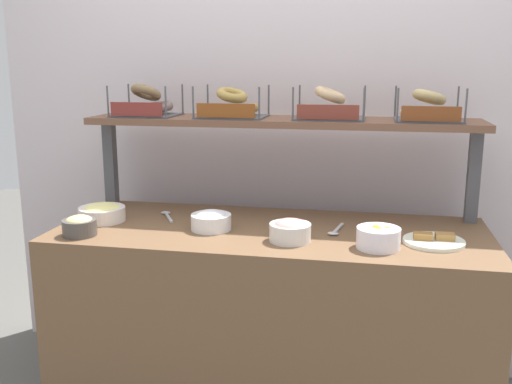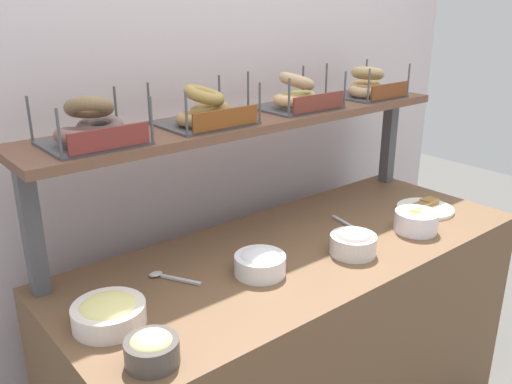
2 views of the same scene
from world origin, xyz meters
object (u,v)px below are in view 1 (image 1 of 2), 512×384
at_px(bowl_egg_salad, 102,212).
at_px(serving_plate_white, 434,241).
at_px(serving_spoon_by_edge, 335,231).
at_px(bagel_basket_plain, 329,108).
at_px(serving_spoon_near_plate, 167,215).
at_px(bowl_fruit_salad, 378,237).
at_px(bowl_lox_spread, 290,230).
at_px(bagel_basket_everything, 232,107).
at_px(bagel_basket_poppy, 146,105).
at_px(bowl_cream_cheese, 211,220).
at_px(bagel_basket_sesame, 428,110).
at_px(bowl_hummus, 79,226).

relative_size(bowl_egg_salad, serving_plate_white, 0.86).
xyz_separation_m(serving_plate_white, serving_spoon_by_edge, (-0.37, 0.07, -0.00)).
xyz_separation_m(serving_spoon_by_edge, bagel_basket_plain, (-0.06, 0.26, 0.47)).
xyz_separation_m(serving_plate_white, serving_spoon_near_plate, (-1.12, 0.18, -0.00)).
relative_size(bowl_fruit_salad, bowl_lox_spread, 1.01).
xyz_separation_m(bowl_egg_salad, bagel_basket_everything, (0.51, 0.27, 0.44)).
height_order(bowl_egg_salad, serving_spoon_near_plate, bowl_egg_salad).
height_order(bowl_egg_salad, serving_plate_white, bowl_egg_salad).
xyz_separation_m(bowl_fruit_salad, bagel_basket_plain, (-0.22, 0.43, 0.44)).
height_order(bowl_egg_salad, bowl_lox_spread, bowl_lox_spread).
distance_m(bowl_lox_spread, serving_spoon_by_edge, 0.22).
bearing_deg(bagel_basket_plain, serving_plate_white, -38.05).
bearing_deg(serving_spoon_near_plate, bagel_basket_poppy, 133.41).
relative_size(bowl_lox_spread, bagel_basket_poppy, 0.56).
distance_m(bowl_cream_cheese, bagel_basket_everything, 0.53).
bearing_deg(serving_spoon_by_edge, serving_plate_white, -10.97).
relative_size(serving_spoon_near_plate, bagel_basket_poppy, 0.56).
bearing_deg(serving_spoon_by_edge, serving_spoon_near_plate, 171.80).
height_order(bowl_cream_cheese, serving_spoon_by_edge, bowl_cream_cheese).
bearing_deg(bowl_fruit_salad, bowl_egg_salad, 172.45).
height_order(bagel_basket_poppy, bagel_basket_everything, bagel_basket_poppy).
height_order(bowl_lox_spread, bagel_basket_sesame, bagel_basket_sesame).
relative_size(bowl_cream_cheese, bagel_basket_everything, 0.55).
bearing_deg(bowl_fruit_salad, serving_plate_white, 25.19).
height_order(bowl_lox_spread, serving_spoon_by_edge, bowl_lox_spread).
height_order(serving_spoon_near_plate, bagel_basket_plain, bagel_basket_plain).
xyz_separation_m(bagel_basket_poppy, bagel_basket_plain, (0.83, 0.01, -0.00)).
relative_size(bowl_lox_spread, bagel_basket_everything, 0.54).
bearing_deg(bowl_lox_spread, serving_spoon_near_plate, 156.51).
relative_size(bowl_cream_cheese, serving_spoon_near_plate, 1.04).
height_order(bowl_fruit_salad, bagel_basket_poppy, bagel_basket_poppy).
distance_m(bowl_cream_cheese, serving_spoon_near_plate, 0.30).
relative_size(bowl_hummus, serving_plate_white, 0.58).
bearing_deg(bowl_fruit_salad, bagel_basket_sesame, 66.44).
distance_m(bowl_cream_cheese, serving_plate_white, 0.88).
distance_m(bowl_lox_spread, bagel_basket_everything, 0.67).
xyz_separation_m(bowl_lox_spread, bagel_basket_plain, (0.11, 0.41, 0.43)).
bearing_deg(bagel_basket_sesame, bowl_hummus, -159.93).
relative_size(bowl_lox_spread, bagel_basket_plain, 0.53).
xyz_separation_m(bowl_hummus, bagel_basket_poppy, (0.10, 0.48, 0.44)).
bearing_deg(serving_plate_white, bowl_lox_spread, -172.12).
relative_size(bowl_cream_cheese, bagel_basket_poppy, 0.57).
bearing_deg(bowl_fruit_salad, bagel_basket_plain, 117.13).
relative_size(bowl_hummus, bowl_fruit_salad, 0.83).
relative_size(serving_plate_white, serving_spoon_by_edge, 1.32).
xyz_separation_m(bowl_lox_spread, serving_spoon_by_edge, (0.16, 0.15, -0.04)).
bearing_deg(bagel_basket_everything, serving_plate_white, -20.89).
xyz_separation_m(bagel_basket_poppy, bagel_basket_everything, (0.40, 0.00, -0.00)).
relative_size(bowl_cream_cheese, bagel_basket_plain, 0.55).
relative_size(serving_spoon_by_edge, bagel_basket_everything, 0.58).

